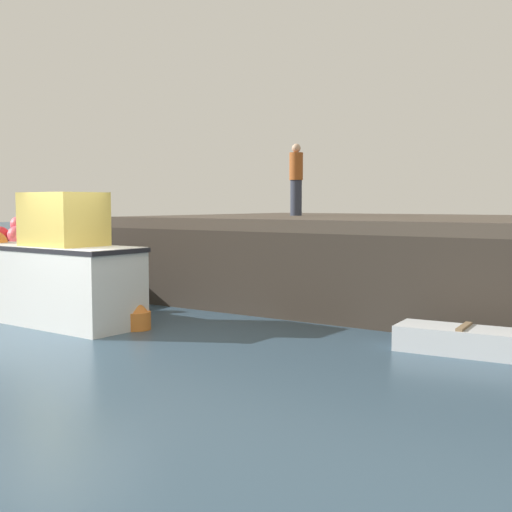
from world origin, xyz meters
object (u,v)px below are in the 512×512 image
dockworker (296,179)px  rowboat (464,340)px  fishing_boat_near_left (2,274)px  mooring_buoy_foreground (136,315)px  fishing_boat_near_right (48,271)px

dockworker → rowboat: bearing=-38.8°
fishing_boat_near_left → rowboat: 10.47m
mooring_buoy_foreground → fishing_boat_near_left: bearing=171.0°
fishing_boat_near_left → fishing_boat_near_right: fishing_boat_near_right is taller
fishing_boat_near_right → dockworker: size_ratio=2.34×
dockworker → mooring_buoy_foreground: size_ratio=3.11×
rowboat → fishing_boat_near_right: bearing=-166.6°
rowboat → dockworker: (-5.66, 4.55, 2.65)m
rowboat → mooring_buoy_foreground: mooring_buoy_foreground is taller
fishing_boat_near_left → dockworker: (4.78, 5.14, 2.21)m
rowboat → mooring_buoy_foreground: 5.59m
fishing_boat_near_left → mooring_buoy_foreground: 5.11m
fishing_boat_near_left → fishing_boat_near_right: size_ratio=0.99×
fishing_boat_near_right → dockworker: (1.69, 6.31, 1.87)m
dockworker → mooring_buoy_foreground: dockworker is taller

